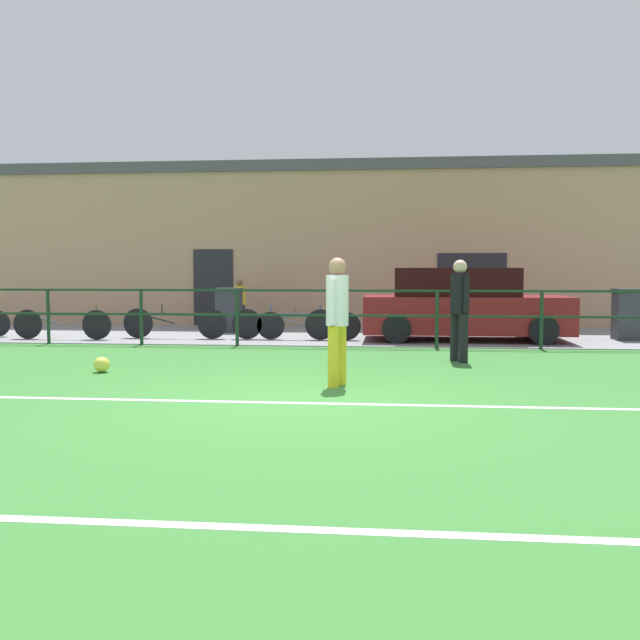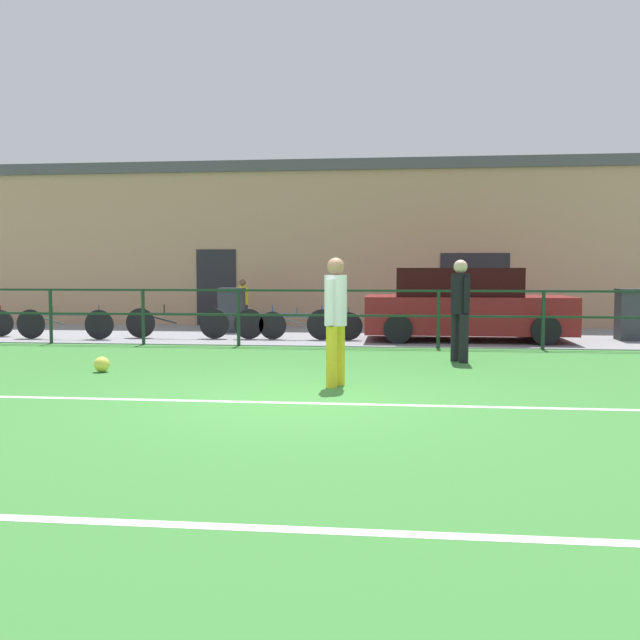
{
  "view_description": "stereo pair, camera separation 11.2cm",
  "coord_description": "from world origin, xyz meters",
  "px_view_note": "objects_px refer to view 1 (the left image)",
  "views": [
    {
      "loc": [
        1.13,
        -8.01,
        1.53
      ],
      "look_at": [
        -0.04,
        3.35,
        0.73
      ],
      "focal_mm": 39.71,
      "sensor_mm": 36.0,
      "label": 1
    },
    {
      "loc": [
        1.24,
        -8.0,
        1.53
      ],
      "look_at": [
        -0.04,
        3.35,
        0.73
      ],
      "focal_mm": 39.71,
      "sensor_mm": 36.0,
      "label": 2
    }
  ],
  "objects_px": {
    "bicycle_parked_1": "(283,324)",
    "trash_bin_1": "(229,310)",
    "soccer_ball_match": "(102,365)",
    "trash_bin_0": "(629,314)",
    "player_striker": "(337,314)",
    "bicycle_parked_4": "(308,325)",
    "player_goalkeeper": "(460,304)",
    "spectator_child": "(240,300)",
    "parked_car_red": "(463,306)",
    "bicycle_parked_0": "(62,324)",
    "bicycle_parked_2": "(175,323)"
  },
  "relations": [
    {
      "from": "bicycle_parked_0",
      "to": "trash_bin_1",
      "type": "bearing_deg",
      "value": 33.32
    },
    {
      "from": "player_striker",
      "to": "trash_bin_0",
      "type": "relative_size",
      "value": 1.53
    },
    {
      "from": "parked_car_red",
      "to": "trash_bin_0",
      "type": "xyz_separation_m",
      "value": [
        3.61,
        0.42,
        -0.18
      ]
    },
    {
      "from": "player_goalkeeper",
      "to": "bicycle_parked_4",
      "type": "bearing_deg",
      "value": -168.75
    },
    {
      "from": "player_striker",
      "to": "bicycle_parked_0",
      "type": "relative_size",
      "value": 0.76
    },
    {
      "from": "soccer_ball_match",
      "to": "trash_bin_0",
      "type": "height_order",
      "value": "trash_bin_0"
    },
    {
      "from": "bicycle_parked_0",
      "to": "bicycle_parked_4",
      "type": "distance_m",
      "value": 5.4
    },
    {
      "from": "bicycle_parked_1",
      "to": "bicycle_parked_4",
      "type": "relative_size",
      "value": 1.0
    },
    {
      "from": "player_striker",
      "to": "trash_bin_1",
      "type": "distance_m",
      "value": 8.32
    },
    {
      "from": "player_striker",
      "to": "bicycle_parked_2",
      "type": "height_order",
      "value": "player_striker"
    },
    {
      "from": "soccer_ball_match",
      "to": "parked_car_red",
      "type": "height_order",
      "value": "parked_car_red"
    },
    {
      "from": "player_goalkeeper",
      "to": "parked_car_red",
      "type": "relative_size",
      "value": 0.39
    },
    {
      "from": "bicycle_parked_4",
      "to": "trash_bin_1",
      "type": "bearing_deg",
      "value": 141.84
    },
    {
      "from": "spectator_child",
      "to": "trash_bin_1",
      "type": "distance_m",
      "value": 1.26
    },
    {
      "from": "player_striker",
      "to": "player_goalkeeper",
      "type": "bearing_deg",
      "value": 164.64
    },
    {
      "from": "bicycle_parked_4",
      "to": "trash_bin_0",
      "type": "distance_m",
      "value": 6.97
    },
    {
      "from": "player_goalkeeper",
      "to": "bicycle_parked_0",
      "type": "height_order",
      "value": "player_goalkeeper"
    },
    {
      "from": "bicycle_parked_0",
      "to": "soccer_ball_match",
      "type": "bearing_deg",
      "value": -58.23
    },
    {
      "from": "soccer_ball_match",
      "to": "bicycle_parked_1",
      "type": "bearing_deg",
      "value": 68.77
    },
    {
      "from": "spectator_child",
      "to": "parked_car_red",
      "type": "relative_size",
      "value": 0.29
    },
    {
      "from": "player_striker",
      "to": "trash_bin_1",
      "type": "xyz_separation_m",
      "value": [
        -3.24,
        7.65,
        -0.4
      ]
    },
    {
      "from": "spectator_child",
      "to": "parked_car_red",
      "type": "xyz_separation_m",
      "value": [
        5.48,
        -2.66,
        0.02
      ]
    },
    {
      "from": "trash_bin_0",
      "to": "trash_bin_1",
      "type": "bearing_deg",
      "value": 173.81
    },
    {
      "from": "bicycle_parked_1",
      "to": "bicycle_parked_4",
      "type": "distance_m",
      "value": 0.55
    },
    {
      "from": "bicycle_parked_4",
      "to": "bicycle_parked_1",
      "type": "bearing_deg",
      "value": -180.0
    },
    {
      "from": "bicycle_parked_1",
      "to": "trash_bin_1",
      "type": "height_order",
      "value": "trash_bin_1"
    },
    {
      "from": "player_striker",
      "to": "bicycle_parked_2",
      "type": "distance_m",
      "value": 7.25
    },
    {
      "from": "trash_bin_0",
      "to": "trash_bin_1",
      "type": "distance_m",
      "value": 9.13
    },
    {
      "from": "bicycle_parked_0",
      "to": "bicycle_parked_2",
      "type": "relative_size",
      "value": 0.95
    },
    {
      "from": "parked_car_red",
      "to": "trash_bin_0",
      "type": "distance_m",
      "value": 3.63
    },
    {
      "from": "player_goalkeeper",
      "to": "bicycle_parked_4",
      "type": "relative_size",
      "value": 0.75
    },
    {
      "from": "player_goalkeeper",
      "to": "trash_bin_0",
      "type": "relative_size",
      "value": 1.54
    },
    {
      "from": "spectator_child",
      "to": "bicycle_parked_1",
      "type": "distance_m",
      "value": 3.37
    },
    {
      "from": "trash_bin_1",
      "to": "bicycle_parked_2",
      "type": "bearing_deg",
      "value": -116.26
    },
    {
      "from": "soccer_ball_match",
      "to": "bicycle_parked_1",
      "type": "distance_m",
      "value": 5.44
    },
    {
      "from": "player_striker",
      "to": "spectator_child",
      "type": "relative_size",
      "value": 1.33
    },
    {
      "from": "parked_car_red",
      "to": "bicycle_parked_4",
      "type": "xyz_separation_m",
      "value": [
        -3.33,
        -0.28,
        -0.42
      ]
    },
    {
      "from": "bicycle_parked_1",
      "to": "trash_bin_1",
      "type": "bearing_deg",
      "value": 133.42
    },
    {
      "from": "soccer_ball_match",
      "to": "bicycle_parked_4",
      "type": "relative_size",
      "value": 0.1
    },
    {
      "from": "bicycle_parked_2",
      "to": "parked_car_red",
      "type": "bearing_deg",
      "value": 2.54
    },
    {
      "from": "soccer_ball_match",
      "to": "trash_bin_0",
      "type": "xyz_separation_m",
      "value": [
        9.45,
        5.77,
        0.46
      ]
    },
    {
      "from": "bicycle_parked_1",
      "to": "trash_bin_0",
      "type": "bearing_deg",
      "value": 5.37
    },
    {
      "from": "soccer_ball_match",
      "to": "spectator_child",
      "type": "bearing_deg",
      "value": 87.37
    },
    {
      "from": "bicycle_parked_2",
      "to": "bicycle_parked_4",
      "type": "relative_size",
      "value": 1.04
    },
    {
      "from": "bicycle_parked_0",
      "to": "trash_bin_1",
      "type": "distance_m",
      "value": 3.88
    },
    {
      "from": "bicycle_parked_4",
      "to": "trash_bin_0",
      "type": "xyz_separation_m",
      "value": [
        6.93,
        0.7,
        0.24
      ]
    },
    {
      "from": "player_striker",
      "to": "bicycle_parked_1",
      "type": "relative_size",
      "value": 0.74
    },
    {
      "from": "spectator_child",
      "to": "bicycle_parked_1",
      "type": "height_order",
      "value": "spectator_child"
    },
    {
      "from": "bicycle_parked_1",
      "to": "parked_car_red",
      "type": "bearing_deg",
      "value": 4.13
    },
    {
      "from": "player_striker",
      "to": "bicycle_parked_4",
      "type": "xyz_separation_m",
      "value": [
        -1.1,
        5.97,
        -0.62
      ]
    }
  ]
}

